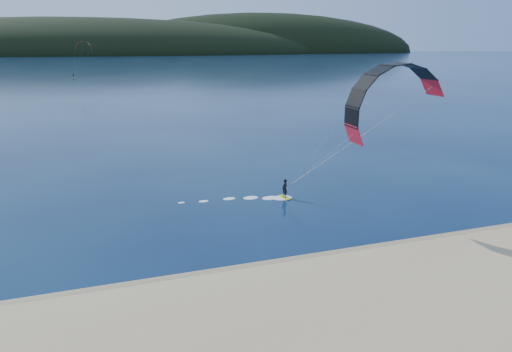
% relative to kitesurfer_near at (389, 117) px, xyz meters
% --- Properties ---
extents(ground, '(1800.00, 1800.00, 0.00)m').
position_rel_kitesurfer_near_xyz_m(ground, '(-14.52, -11.03, -8.80)').
color(ground, '#071537').
rests_on(ground, ground).
extents(wet_sand, '(220.00, 2.50, 0.10)m').
position_rel_kitesurfer_near_xyz_m(wet_sand, '(-14.52, -6.53, -8.75)').
color(wet_sand, '#8F7753').
rests_on(wet_sand, ground).
extents(headland, '(1200.00, 310.00, 140.00)m').
position_rel_kitesurfer_near_xyz_m(headland, '(-13.89, 734.25, -8.80)').
color(headland, black).
rests_on(headland, ground).
extents(kitesurfer_near, '(22.41, 9.75, 13.74)m').
position_rel_kitesurfer_near_xyz_m(kitesurfer_near, '(0.00, 0.00, 0.00)').
color(kitesurfer_near, '#C9CF18').
rests_on(kitesurfer_near, ground).
extents(kitesurfer_far, '(10.59, 8.03, 15.11)m').
position_rel_kitesurfer_near_xyz_m(kitesurfer_far, '(-36.18, 180.21, 3.62)').
color(kitesurfer_far, '#C9CF18').
rests_on(kitesurfer_far, ground).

